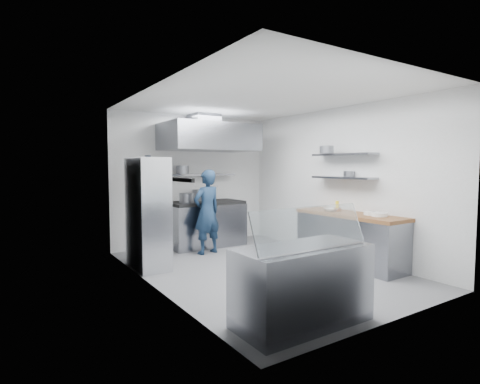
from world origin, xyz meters
TOP-DOWN VIEW (x-y plane):
  - floor at (0.00, 0.00)m, footprint 5.00×5.00m
  - ceiling at (0.00, 0.00)m, footprint 5.00×5.00m
  - wall_back at (0.00, 2.50)m, footprint 3.60×2.80m
  - wall_front at (0.00, -2.50)m, footprint 3.60×2.80m
  - wall_left at (-1.80, 0.00)m, footprint 2.80×5.00m
  - wall_right at (1.80, 0.00)m, footprint 2.80×5.00m
  - gas_range at (0.10, 2.10)m, footprint 1.60×0.80m
  - cooktop at (0.10, 2.10)m, footprint 1.57×0.78m
  - stock_pot_left at (-0.38, 2.02)m, footprint 0.30×0.30m
  - stock_pot_mid at (0.06, 2.32)m, footprint 0.30×0.30m
  - over_range_shelf at (0.10, 2.34)m, footprint 1.60×0.30m
  - shelf_pot_a at (-0.31, 2.36)m, footprint 0.26×0.26m
  - extractor_hood at (0.10, 1.93)m, footprint 1.90×1.15m
  - hood_duct at (0.10, 2.15)m, footprint 0.55×0.55m
  - red_firebox at (-1.25, 2.44)m, footprint 0.22×0.10m
  - chef at (-0.21, 1.46)m, footprint 0.66×0.49m
  - wire_rack at (-1.53, 1.06)m, footprint 0.50×0.90m
  - rack_bin_a at (-1.53, 0.97)m, footprint 0.14×0.18m
  - rack_bin_b at (-1.53, 1.43)m, footprint 0.15×0.20m
  - rack_jar at (-1.48, 1.16)m, footprint 0.10×0.10m
  - knife_strip at (-1.78, -0.90)m, footprint 0.04×0.55m
  - prep_counter_base at (1.48, -0.60)m, footprint 0.62×2.00m
  - prep_counter_top at (1.48, -0.60)m, footprint 0.65×2.04m
  - plate_stack_a at (1.55, -1.15)m, footprint 0.26×0.26m
  - plate_stack_b at (1.57, -0.96)m, footprint 0.20×0.20m
  - copper_pan at (1.49, -0.31)m, footprint 0.14×0.14m
  - squeeze_bottle at (1.54, -0.26)m, footprint 0.06×0.06m
  - mixing_bowl at (1.35, -0.27)m, footprint 0.22×0.22m
  - wall_shelf_lower at (1.64, -0.30)m, footprint 0.30×1.30m
  - wall_shelf_upper at (1.64, -0.30)m, footprint 0.30×1.30m
  - shelf_pot_c at (1.73, -0.36)m, footprint 0.20×0.20m
  - shelf_pot_d at (1.49, -0.03)m, footprint 0.25×0.25m
  - display_case at (-0.88, -2.00)m, footprint 1.50×0.70m
  - display_glass at (-0.88, -2.12)m, footprint 1.47×0.19m

SIDE VIEW (x-z plane):
  - floor at x=0.00m, z-range 0.00..0.00m
  - prep_counter_base at x=1.48m, z-range 0.00..0.84m
  - display_case at x=-0.88m, z-range 0.00..0.85m
  - gas_range at x=0.10m, z-range 0.00..0.90m
  - rack_bin_a at x=-1.53m, z-range 0.72..0.88m
  - chef at x=-0.21m, z-range 0.00..1.64m
  - prep_counter_top at x=1.48m, z-range 0.84..0.90m
  - wire_rack at x=-1.53m, z-range 0.00..1.85m
  - mixing_bowl at x=1.35m, z-range 0.90..0.95m
  - cooktop at x=0.10m, z-range 0.90..0.96m
  - plate_stack_a at x=1.55m, z-range 0.90..0.96m
  - plate_stack_b at x=1.57m, z-range 0.90..0.96m
  - copper_pan at x=1.49m, z-range 0.90..0.96m
  - squeeze_bottle at x=1.54m, z-range 0.90..1.08m
  - stock_pot_left at x=-0.38m, z-range 0.96..1.16m
  - display_glass at x=-0.88m, z-range 0.86..1.28m
  - stock_pot_mid at x=0.06m, z-range 0.96..1.20m
  - rack_bin_b at x=-1.53m, z-range 1.21..1.39m
  - wall_back at x=0.00m, z-range 1.39..1.41m
  - wall_front at x=0.00m, z-range 1.39..1.41m
  - wall_left at x=-1.80m, z-range 1.39..1.41m
  - wall_right at x=1.80m, z-range 1.39..1.41m
  - red_firebox at x=-1.25m, z-range 1.29..1.55m
  - wall_shelf_lower at x=1.64m, z-range 1.48..1.52m
  - over_range_shelf at x=0.10m, z-range 1.50..1.54m
  - knife_strip at x=-1.78m, z-range 1.53..1.57m
  - shelf_pot_c at x=1.73m, z-range 1.52..1.62m
  - shelf_pot_a at x=-0.31m, z-range 1.54..1.72m
  - rack_jar at x=-1.48m, z-range 1.71..1.89m
  - wall_shelf_upper at x=1.64m, z-range 1.90..1.94m
  - shelf_pot_d at x=1.49m, z-range 1.94..2.08m
  - extractor_hood at x=0.10m, z-range 2.02..2.57m
  - hood_duct at x=0.10m, z-range 2.56..2.80m
  - ceiling at x=0.00m, z-range 2.80..2.80m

